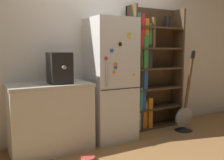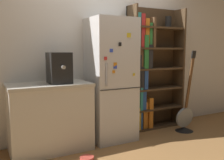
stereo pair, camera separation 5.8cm
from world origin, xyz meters
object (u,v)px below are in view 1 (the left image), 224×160
at_px(refrigerator, 111,80).
at_px(espresso_machine, 59,68).
at_px(guitar, 184,120).
at_px(pet_bowl, 88,158).
at_px(bookshelf, 147,71).

relative_size(refrigerator, espresso_machine, 4.44).
bearing_deg(refrigerator, guitar, -12.47).
height_order(espresso_machine, guitar, guitar).
relative_size(espresso_machine, guitar, 0.30).
xyz_separation_m(refrigerator, guitar, (1.18, -0.26, -0.68)).
distance_m(espresso_machine, pet_bowl, 1.15).
bearing_deg(bookshelf, pet_bowl, -153.12).
distance_m(refrigerator, bookshelf, 0.78).
relative_size(bookshelf, pet_bowl, 11.72).
bearing_deg(espresso_machine, bookshelf, 7.85).
xyz_separation_m(refrigerator, espresso_machine, (-0.76, -0.05, 0.20)).
distance_m(refrigerator, guitar, 1.38).
xyz_separation_m(bookshelf, guitar, (0.42, -0.42, -0.76)).
bearing_deg(guitar, bookshelf, 134.61).
height_order(refrigerator, bookshelf, bookshelf).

